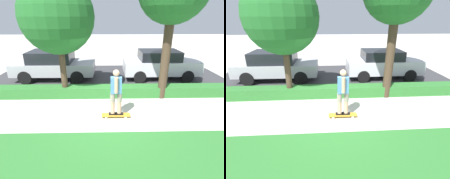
# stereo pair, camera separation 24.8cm
# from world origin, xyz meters

# --- Properties ---
(ground_plane) EXTENTS (60.00, 60.00, 0.00)m
(ground_plane) POSITION_xyz_m (0.00, 0.00, 0.00)
(ground_plane) COLOR #BCB7AD
(street_asphalt) EXTENTS (12.89, 5.00, 0.01)m
(street_asphalt) POSITION_xyz_m (0.00, 4.20, 0.00)
(street_asphalt) COLOR #38383A
(street_asphalt) RESTS_ON ground_plane
(hedge_row) EXTENTS (12.89, 0.60, 0.45)m
(hedge_row) POSITION_xyz_m (0.00, 1.60, 0.22)
(hedge_row) COLOR #2D702D
(hedge_row) RESTS_ON ground_plane
(skateboard) EXTENTS (0.97, 0.24, 0.10)m
(skateboard) POSITION_xyz_m (0.19, -0.14, 0.08)
(skateboard) COLOR gold
(skateboard) RESTS_ON ground_plane
(skater_person) EXTENTS (0.48, 0.41, 1.58)m
(skater_person) POSITION_xyz_m (0.19, -0.14, 0.94)
(skater_person) COLOR black
(skater_person) RESTS_ON skateboard
(tree_near) EXTENTS (2.71, 2.71, 4.54)m
(tree_near) POSITION_xyz_m (-1.88, 1.60, 3.17)
(tree_near) COLOR #423323
(tree_near) RESTS_ON ground_plane
(parked_car_front) EXTENTS (4.26, 1.87, 1.53)m
(parked_car_front) POSITION_xyz_m (-2.98, 3.98, 0.80)
(parked_car_front) COLOR #B7B7BC
(parked_car_front) RESTS_ON ground_plane
(parked_car_middle) EXTENTS (4.00, 1.78, 1.52)m
(parked_car_middle) POSITION_xyz_m (2.78, 4.00, 0.79)
(parked_car_middle) COLOR silver
(parked_car_middle) RESTS_ON ground_plane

